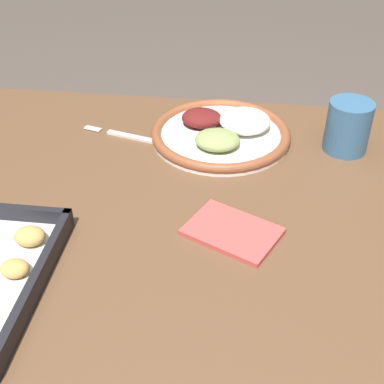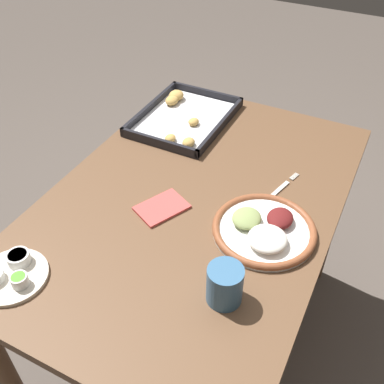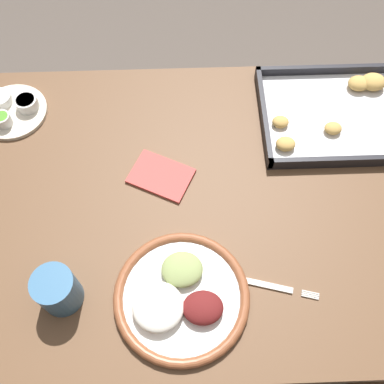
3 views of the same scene
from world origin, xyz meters
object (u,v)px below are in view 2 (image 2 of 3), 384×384
(baking_tray, at_px, (183,117))
(drinking_cup, at_px, (225,285))
(saucer_plate, at_px, (11,273))
(dinner_plate, at_px, (264,229))
(napkin, at_px, (162,208))
(fork, at_px, (276,192))

(baking_tray, relative_size, drinking_cup, 3.89)
(saucer_plate, xyz_separation_m, drinking_cup, (0.17, -0.47, 0.03))
(dinner_plate, distance_m, napkin, 0.29)
(napkin, bearing_deg, dinner_plate, -82.31)
(fork, relative_size, baking_tray, 0.54)
(saucer_plate, relative_size, drinking_cup, 1.75)
(fork, distance_m, saucer_plate, 0.73)
(napkin, bearing_deg, drinking_cup, -125.61)
(fork, bearing_deg, baking_tray, 75.96)
(baking_tray, height_order, napkin, baking_tray)
(dinner_plate, xyz_separation_m, saucer_plate, (-0.40, 0.48, -0.00))
(dinner_plate, relative_size, baking_tray, 0.72)
(dinner_plate, height_order, baking_tray, dinner_plate)
(drinking_cup, bearing_deg, dinner_plate, -2.84)
(dinner_plate, bearing_deg, fork, 7.88)
(drinking_cup, xyz_separation_m, napkin, (0.20, 0.27, -0.04))
(napkin, bearing_deg, fork, -51.87)
(saucer_plate, distance_m, napkin, 0.42)
(fork, distance_m, napkin, 0.33)
(dinner_plate, distance_m, fork, 0.17)
(baking_tray, bearing_deg, saucer_plate, 177.37)
(saucer_plate, height_order, drinking_cup, drinking_cup)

